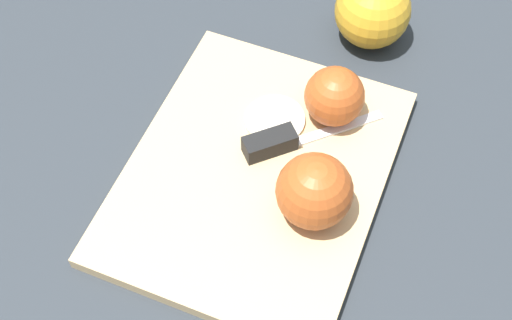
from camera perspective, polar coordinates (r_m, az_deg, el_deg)
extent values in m
plane|color=#282D33|center=(0.76, 0.00, -1.52)|extent=(4.00, 4.00, 0.00)
cube|color=tan|center=(0.75, 0.00, -1.19)|extent=(0.35, 0.29, 0.02)
sphere|color=#AD4C1E|center=(0.69, 4.69, -2.50)|extent=(0.08, 0.08, 0.08)
cylinder|color=beige|center=(0.69, 5.17, -2.26)|extent=(0.04, 0.06, 0.07)
sphere|color=#AD4C1E|center=(0.76, 6.30, 5.08)|extent=(0.07, 0.07, 0.07)
cylinder|color=beige|center=(0.76, 6.33, 4.74)|extent=(0.03, 0.06, 0.06)
cube|color=silver|center=(0.78, 6.69, 2.56)|extent=(0.08, 0.07, 0.00)
cube|color=black|center=(0.75, 1.34, 1.24)|extent=(0.06, 0.05, 0.02)
cylinder|color=beige|center=(0.78, 1.52, 3.24)|extent=(0.07, 0.07, 0.01)
sphere|color=gold|center=(0.86, 9.31, 11.70)|extent=(0.09, 0.09, 0.09)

